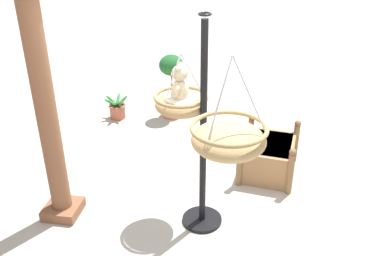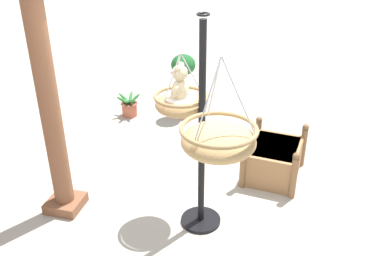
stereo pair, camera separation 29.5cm
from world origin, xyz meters
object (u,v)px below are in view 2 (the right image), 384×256
(display_pole_central, at_px, (201,168))
(teddy_bear, at_px, (179,86))
(wooden_planter_box, at_px, (274,159))
(potted_plant_fern_front, at_px, (129,107))
(greenhouse_pillar_far_back, at_px, (49,104))
(potted_plant_bushy_green, at_px, (183,81))
(hanging_basket_left_high, at_px, (219,139))
(hanging_basket_with_teddy, at_px, (181,103))

(display_pole_central, distance_m, teddy_bear, 0.89)
(wooden_planter_box, bearing_deg, potted_plant_fern_front, 62.82)
(greenhouse_pillar_far_back, distance_m, potted_plant_bushy_green, 2.93)
(display_pole_central, xyz_separation_m, wooden_planter_box, (1.13, -0.72, -0.46))
(hanging_basket_left_high, distance_m, potted_plant_bushy_green, 3.75)
(wooden_planter_box, distance_m, potted_plant_fern_front, 2.80)
(teddy_bear, distance_m, greenhouse_pillar_far_back, 1.36)
(teddy_bear, bearing_deg, greenhouse_pillar_far_back, 101.75)
(display_pole_central, xyz_separation_m, hanging_basket_with_teddy, (0.15, 0.25, 0.66))
(teddy_bear, xyz_separation_m, greenhouse_pillar_far_back, (-0.27, 1.32, -0.22))
(hanging_basket_left_high, height_order, wooden_planter_box, hanging_basket_left_high)
(hanging_basket_left_high, xyz_separation_m, wooden_planter_box, (1.95, -0.41, -1.28))
(hanging_basket_left_high, bearing_deg, wooden_planter_box, -11.81)
(potted_plant_bushy_green, bearing_deg, display_pole_central, -161.47)
(hanging_basket_left_high, distance_m, wooden_planter_box, 2.36)
(greenhouse_pillar_far_back, relative_size, potted_plant_fern_front, 6.15)
(teddy_bear, distance_m, potted_plant_bushy_green, 2.72)
(teddy_bear, bearing_deg, potted_plant_fern_front, 33.60)
(hanging_basket_with_teddy, xyz_separation_m, potted_plant_bushy_green, (2.48, 0.63, -0.73))
(potted_plant_fern_front, bearing_deg, potted_plant_bushy_green, -76.07)
(potted_plant_fern_front, distance_m, potted_plant_bushy_green, 1.03)
(hanging_basket_with_teddy, relative_size, potted_plant_bushy_green, 0.60)
(hanging_basket_left_high, bearing_deg, hanging_basket_with_teddy, 30.09)
(potted_plant_bushy_green, bearing_deg, potted_plant_fern_front, 103.93)
(hanging_basket_with_teddy, relative_size, teddy_bear, 1.57)
(teddy_bear, xyz_separation_m, potted_plant_bushy_green, (2.48, 0.61, -0.91))
(hanging_basket_with_teddy, bearing_deg, display_pole_central, -120.96)
(hanging_basket_with_teddy, height_order, hanging_basket_left_high, hanging_basket_left_high)
(display_pole_central, distance_m, hanging_basket_left_high, 1.19)
(display_pole_central, distance_m, potted_plant_fern_front, 3.04)
(wooden_planter_box, bearing_deg, greenhouse_pillar_far_back, 118.64)
(teddy_bear, bearing_deg, wooden_planter_box, -45.07)
(potted_plant_bushy_green, bearing_deg, greenhouse_pillar_far_back, 165.64)
(hanging_basket_left_high, xyz_separation_m, potted_plant_fern_front, (3.23, 2.08, -1.36))
(hanging_basket_with_teddy, distance_m, hanging_basket_left_high, 1.12)
(display_pole_central, distance_m, greenhouse_pillar_far_back, 1.71)
(hanging_basket_with_teddy, xyz_separation_m, hanging_basket_left_high, (-0.96, -0.56, 0.16))
(hanging_basket_left_high, bearing_deg, potted_plant_fern_front, 32.85)
(hanging_basket_with_teddy, height_order, potted_plant_bushy_green, hanging_basket_with_teddy)
(potted_plant_fern_front, bearing_deg, hanging_basket_with_teddy, -146.03)
(wooden_planter_box, bearing_deg, hanging_basket_left_high, 168.19)
(teddy_bear, distance_m, hanging_basket_left_high, 1.12)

